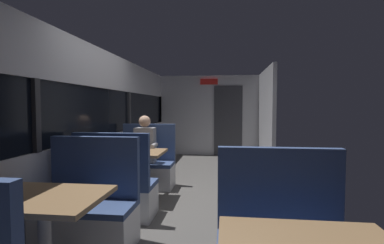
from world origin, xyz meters
name	(u,v)px	position (x,y,z in m)	size (l,w,h in m)	color
ground_plane	(192,204)	(0.00, 0.00, -0.01)	(3.30, 9.20, 0.02)	#514F4C
carriage_window_panel_left	(96,127)	(-1.45, 0.00, 1.11)	(0.09, 8.48, 2.30)	#B2B2B7
carriage_end_bulkhead	(211,116)	(0.06, 4.19, 1.14)	(2.90, 0.11, 2.30)	#B2B2B7
carriage_aisle_panel_right	(266,117)	(1.45, 3.00, 1.15)	(0.08, 2.40, 2.30)	#B2B2B7
dining_table_near_window	(44,209)	(-0.89, -2.09, 0.64)	(0.90, 0.70, 0.74)	#9E9EA3
bench_near_window_facing_entry	(88,214)	(-0.89, -1.39, 0.33)	(0.95, 0.50, 1.10)	silver
dining_table_mid_window	(134,158)	(-0.89, 0.07, 0.64)	(0.90, 0.70, 0.74)	#9E9EA3
bench_mid_window_facing_end	(117,192)	(-0.89, -0.63, 0.33)	(0.95, 0.50, 1.10)	silver
bench_mid_window_facing_entry	(147,168)	(-0.89, 0.77, 0.33)	(0.95, 0.50, 1.10)	silver
seated_passenger	(146,157)	(-0.89, 0.69, 0.54)	(0.47, 0.55, 1.26)	#26262D
coffee_cup_primary	(134,148)	(-0.90, 0.08, 0.79)	(0.07, 0.07, 0.09)	#B23333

